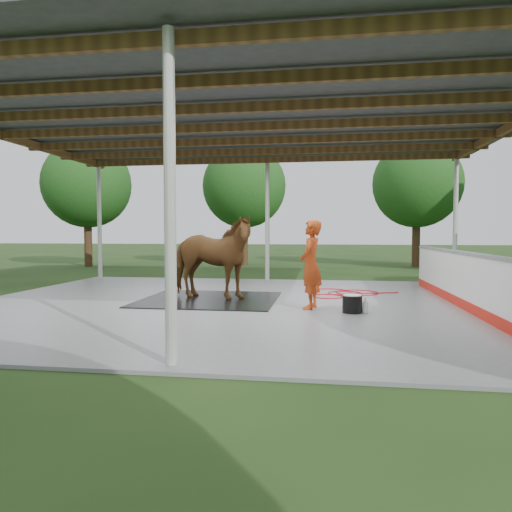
# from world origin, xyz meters

# --- Properties ---
(ground) EXTENTS (100.00, 100.00, 0.00)m
(ground) POSITION_xyz_m (0.00, 0.00, 0.00)
(ground) COLOR #1E3814
(concrete_slab) EXTENTS (12.00, 10.00, 0.05)m
(concrete_slab) POSITION_xyz_m (0.00, 0.00, 0.03)
(concrete_slab) COLOR slate
(concrete_slab) RESTS_ON ground
(pavilion_structure) EXTENTS (12.60, 10.60, 4.05)m
(pavilion_structure) POSITION_xyz_m (0.00, -0.00, 3.97)
(pavilion_structure) COLOR beige
(pavilion_structure) RESTS_ON ground
(dasher_board) EXTENTS (0.16, 8.00, 1.15)m
(dasher_board) POSITION_xyz_m (4.60, 0.00, 0.59)
(dasher_board) COLOR red
(dasher_board) RESTS_ON concrete_slab
(tree_belt) EXTENTS (28.00, 28.00, 5.80)m
(tree_belt) POSITION_xyz_m (0.30, 0.90, 3.79)
(tree_belt) COLOR #382314
(tree_belt) RESTS_ON ground
(rubber_mat) EXTENTS (3.04, 2.85, 0.02)m
(rubber_mat) POSITION_xyz_m (-0.81, 0.32, 0.06)
(rubber_mat) COLOR black
(rubber_mat) RESTS_ON concrete_slab
(horse) EXTENTS (2.38, 1.44, 1.88)m
(horse) POSITION_xyz_m (-0.81, 0.32, 1.01)
(horse) COLOR brown
(horse) RESTS_ON rubber_mat
(handler) EXTENTS (0.53, 0.72, 1.79)m
(handler) POSITION_xyz_m (1.51, -0.58, 0.94)
(handler) COLOR #BB3D13
(handler) RESTS_ON concrete_slab
(wash_bucket) EXTENTS (0.37, 0.37, 0.35)m
(wash_bucket) POSITION_xyz_m (2.31, -0.93, 0.23)
(wash_bucket) COLOR black
(wash_bucket) RESTS_ON concrete_slab
(soap_bottle_a) EXTENTS (0.12, 0.12, 0.31)m
(soap_bottle_a) POSITION_xyz_m (2.56, -0.96, 0.21)
(soap_bottle_a) COLOR silver
(soap_bottle_a) RESTS_ON concrete_slab
(soap_bottle_b) EXTENTS (0.12, 0.12, 0.19)m
(soap_bottle_b) POSITION_xyz_m (2.24, -0.54, 0.14)
(soap_bottle_b) COLOR #338CD8
(soap_bottle_b) RESTS_ON concrete_slab
(hose_coil) EXTENTS (2.36, 1.84, 0.02)m
(hose_coil) POSITION_xyz_m (2.20, 1.87, 0.06)
(hose_coil) COLOR #B50C1B
(hose_coil) RESTS_ON concrete_slab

